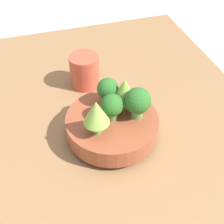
{
  "coord_description": "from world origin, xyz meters",
  "views": [
    {
      "loc": [
        0.54,
        -0.19,
        0.62
      ],
      "look_at": [
        0.03,
        -0.03,
        0.12
      ],
      "focal_mm": 50.0,
      "sensor_mm": 36.0,
      "label": 1
    }
  ],
  "objects": [
    {
      "name": "broccoli_floret_back",
      "position": [
        0.04,
        0.03,
        0.15
      ],
      "size": [
        0.06,
        0.06,
        0.08
      ],
      "color": "#609347",
      "rests_on": "bowl"
    },
    {
      "name": "romanesco_piece_near",
      "position": [
        0.07,
        -0.08,
        0.16
      ],
      "size": [
        0.06,
        0.06,
        0.09
      ],
      "color": "#609347",
      "rests_on": "bowl"
    },
    {
      "name": "cup",
      "position": [
        -0.2,
        -0.05,
        0.09
      ],
      "size": [
        0.09,
        0.09,
        0.1
      ],
      "color": "#C64C38",
      "rests_on": "table"
    },
    {
      "name": "ground_plane",
      "position": [
        0.0,
        0.0,
        0.0
      ],
      "size": [
        6.0,
        6.0,
        0.0
      ],
      "primitive_type": "plane",
      "color": "beige"
    },
    {
      "name": "broccoli_floret_left",
      "position": [
        -0.03,
        -0.03,
        0.14
      ],
      "size": [
        0.05,
        0.05,
        0.07
      ],
      "color": "#6BA34C",
      "rests_on": "bowl"
    },
    {
      "name": "broccoli_floret_center",
      "position": [
        0.03,
        -0.03,
        0.14
      ],
      "size": [
        0.05,
        0.05,
        0.07
      ],
      "color": "#609347",
      "rests_on": "bowl"
    },
    {
      "name": "bowl",
      "position": [
        0.03,
        -0.03,
        0.08
      ],
      "size": [
        0.23,
        0.23,
        0.06
      ],
      "color": "brown",
      "rests_on": "table"
    },
    {
      "name": "table",
      "position": [
        0.0,
        0.0,
        0.02
      ],
      "size": [
        1.1,
        0.77,
        0.04
      ],
      "color": "olive",
      "rests_on": "ground_plane"
    },
    {
      "name": "romanesco_piece_far",
      "position": [
        -0.0,
        0.01,
        0.15
      ],
      "size": [
        0.06,
        0.06,
        0.08
      ],
      "color": "#6BA34C",
      "rests_on": "bowl"
    }
  ]
}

